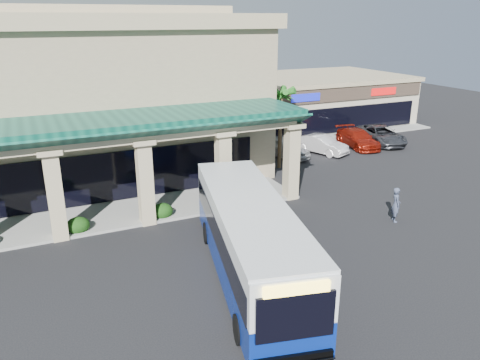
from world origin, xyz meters
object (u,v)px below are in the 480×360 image
transit_bus (250,241)px  pedestrian (396,205)px  car_red (358,138)px  car_gray (381,135)px  car_silver (284,147)px  car_white (321,144)px

transit_bus → pedestrian: transit_bus is taller
car_red → car_gray: 2.60m
car_silver → car_red: bearing=-14.3°
pedestrian → car_gray: pedestrian is taller
car_gray → pedestrian: bearing=-116.9°
car_white → car_red: size_ratio=0.88×
car_white → car_gray: (6.58, 0.39, 0.05)m
transit_bus → car_white: 20.71m
pedestrian → car_white: (4.17, 13.22, -0.23)m
pedestrian → car_white: bearing=5.7°
pedestrian → car_gray: 17.34m
transit_bus → car_white: transit_bus is taller
car_silver → car_red: car_silver is taller
transit_bus → car_gray: bearing=50.1°
car_white → car_red: car_red is taller
car_gray → transit_bus: bearing=-131.5°
pedestrian → car_red: 15.80m
car_white → pedestrian: bearing=-129.0°
pedestrian → car_silver: 13.63m
car_red → car_silver: bearing=-171.7°
pedestrian → transit_bus: bearing=124.5°
transit_bus → car_gray: size_ratio=2.19×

